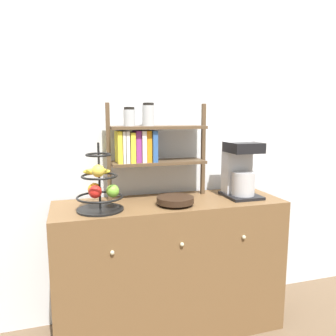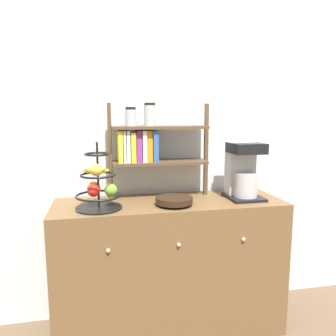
% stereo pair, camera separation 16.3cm
% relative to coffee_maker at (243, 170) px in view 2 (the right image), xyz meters
% --- Properties ---
extents(wall_back, '(7.00, 0.05, 2.60)m').
position_rel_coffee_maker_xyz_m(wall_back, '(-0.48, 0.27, 0.27)').
color(wall_back, silver).
rests_on(wall_back, ground_plane).
extents(sideboard, '(1.41, 0.48, 0.85)m').
position_rel_coffee_maker_xyz_m(sideboard, '(-0.48, -0.00, -0.60)').
color(sideboard, brown).
rests_on(sideboard, ground_plane).
extents(coffee_maker, '(0.21, 0.25, 0.36)m').
position_rel_coffee_maker_xyz_m(coffee_maker, '(0.00, 0.00, 0.00)').
color(coffee_maker, black).
rests_on(coffee_maker, sideboard).
extents(fruit_stand, '(0.26, 0.26, 0.38)m').
position_rel_coffee_maker_xyz_m(fruit_stand, '(-0.91, -0.08, -0.05)').
color(fruit_stand, black).
rests_on(fruit_stand, sideboard).
extents(wooden_bowl, '(0.22, 0.22, 0.05)m').
position_rel_coffee_maker_xyz_m(wooden_bowl, '(-0.47, -0.09, -0.15)').
color(wooden_bowl, black).
rests_on(wooden_bowl, sideboard).
extents(shelf_hutch, '(0.65, 0.20, 0.60)m').
position_rel_coffee_maker_xyz_m(shelf_hutch, '(-0.60, 0.13, 0.18)').
color(shelf_hutch, brown).
rests_on(shelf_hutch, sideboard).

